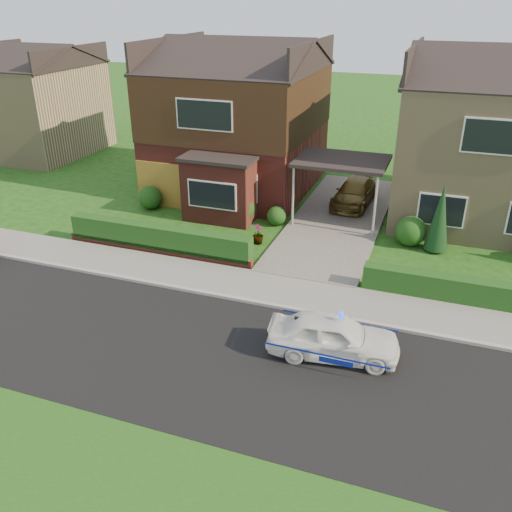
% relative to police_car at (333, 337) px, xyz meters
% --- Properties ---
extents(ground, '(120.00, 120.00, 0.00)m').
position_rel_police_car_xyz_m(ground, '(-1.91, -1.20, -0.61)').
color(ground, '#184512').
rests_on(ground, ground).
extents(road, '(60.00, 6.00, 0.02)m').
position_rel_police_car_xyz_m(road, '(-1.91, -1.20, -0.61)').
color(road, black).
rests_on(road, ground).
extents(kerb, '(60.00, 0.16, 0.12)m').
position_rel_police_car_xyz_m(kerb, '(-1.91, 1.85, -0.55)').
color(kerb, '#9E9993').
rests_on(kerb, ground).
extents(sidewalk, '(60.00, 2.00, 0.10)m').
position_rel_police_car_xyz_m(sidewalk, '(-1.91, 2.90, -0.56)').
color(sidewalk, slate).
rests_on(sidewalk, ground).
extents(driveway, '(3.80, 12.00, 0.12)m').
position_rel_police_car_xyz_m(driveway, '(-1.91, 9.80, -0.55)').
color(driveway, '#666059').
rests_on(driveway, ground).
extents(house_left, '(7.50, 9.53, 7.25)m').
position_rel_police_car_xyz_m(house_left, '(-7.69, 12.70, 3.20)').
color(house_left, maroon).
rests_on(house_left, ground).
extents(house_right, '(7.50, 8.06, 7.25)m').
position_rel_police_car_xyz_m(house_right, '(3.89, 12.79, 3.05)').
color(house_right, tan).
rests_on(house_right, ground).
extents(carport_link, '(3.80, 3.00, 2.77)m').
position_rel_police_car_xyz_m(carport_link, '(-1.91, 9.75, 2.04)').
color(carport_link, black).
rests_on(carport_link, ground).
extents(garage_door, '(2.20, 0.10, 2.10)m').
position_rel_police_car_xyz_m(garage_door, '(-10.16, 8.76, 0.44)').
color(garage_door, brown).
rests_on(garage_door, ground).
extents(dwarf_wall, '(7.70, 0.25, 0.36)m').
position_rel_police_car_xyz_m(dwarf_wall, '(-7.71, 4.10, -0.43)').
color(dwarf_wall, maroon).
rests_on(dwarf_wall, ground).
extents(hedge_left, '(7.50, 0.55, 0.90)m').
position_rel_police_car_xyz_m(hedge_left, '(-7.71, 4.25, -0.61)').
color(hedge_left, '#1D3D13').
rests_on(hedge_left, ground).
extents(hedge_right, '(7.50, 0.55, 0.80)m').
position_rel_police_car_xyz_m(hedge_right, '(3.89, 4.15, -0.61)').
color(hedge_right, '#1D3D13').
rests_on(hedge_right, ground).
extents(shrub_left_far, '(1.08, 1.08, 1.08)m').
position_rel_police_car_xyz_m(shrub_left_far, '(-10.41, 8.30, -0.07)').
color(shrub_left_far, '#1D3D13').
rests_on(shrub_left_far, ground).
extents(shrub_left_mid, '(1.32, 1.32, 1.32)m').
position_rel_police_car_xyz_m(shrub_left_mid, '(-5.91, 8.10, 0.05)').
color(shrub_left_mid, '#1D3D13').
rests_on(shrub_left_mid, ground).
extents(shrub_left_near, '(0.84, 0.84, 0.84)m').
position_rel_police_car_xyz_m(shrub_left_near, '(-4.31, 8.40, -0.19)').
color(shrub_left_near, '#1D3D13').
rests_on(shrub_left_near, ground).
extents(shrub_right_near, '(1.20, 1.20, 1.20)m').
position_rel_police_car_xyz_m(shrub_right_near, '(1.29, 8.20, -0.01)').
color(shrub_right_near, '#1D3D13').
rests_on(shrub_right_near, ground).
extents(conifer_a, '(0.90, 0.90, 2.60)m').
position_rel_police_car_xyz_m(conifer_a, '(2.29, 8.00, 0.69)').
color(conifer_a, black).
rests_on(conifer_a, ground).
extents(neighbour_left, '(6.50, 7.00, 5.20)m').
position_rel_police_car_xyz_m(neighbour_left, '(-21.91, 14.80, 1.99)').
color(neighbour_left, tan).
rests_on(neighbour_left, ground).
extents(police_car, '(3.30, 3.75, 1.39)m').
position_rel_police_car_xyz_m(police_car, '(0.00, 0.00, 0.00)').
color(police_car, white).
rests_on(police_car, ground).
extents(driveway_car, '(1.79, 3.95, 1.12)m').
position_rel_police_car_xyz_m(driveway_car, '(-1.59, 11.80, 0.07)').
color(driveway_car, brown).
rests_on(driveway_car, driveway).
extents(potted_plant_a, '(0.45, 0.38, 0.72)m').
position_rel_police_car_xyz_m(potted_plant_a, '(-9.17, 4.80, -0.25)').
color(potted_plant_a, gray).
rests_on(potted_plant_a, ground).
extents(potted_plant_b, '(0.55, 0.53, 0.78)m').
position_rel_police_car_xyz_m(potted_plant_b, '(-5.10, 5.06, -0.22)').
color(potted_plant_b, gray).
rests_on(potted_plant_b, ground).
extents(potted_plant_c, '(0.45, 0.45, 0.80)m').
position_rel_police_car_xyz_m(potted_plant_c, '(-4.41, 6.29, -0.21)').
color(potted_plant_c, gray).
rests_on(potted_plant_c, ground).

